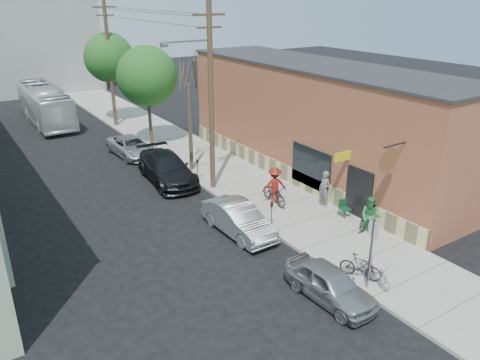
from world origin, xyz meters
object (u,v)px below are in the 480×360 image
car_0 (330,284)px  car_2 (167,168)px  car_3 (132,147)px  parked_bike_b (375,272)px  cyclist (274,185)px  parking_meter_near (272,211)px  parked_bike_a (361,267)px  car_1 (238,219)px  parking_meter_far (198,166)px  tree_bare (190,128)px  patron_green (370,217)px  bus (45,105)px  sign_post (371,247)px  tree_leafy_far (109,58)px  patio_chair_b (367,220)px  patron_grey (324,189)px  tree_leafy_mid (147,76)px  patio_chair_a (345,209)px  utility_pole_near (210,94)px

car_0 → car_2: size_ratio=0.67×
car_3 → parked_bike_b: bearing=-87.1°
cyclist → car_3: cyclist is taller
parking_meter_near → parked_bike_a: bearing=-86.4°
parking_meter_near → car_1: 1.59m
parking_meter_far → parked_bike_a: (0.32, -12.37, -0.34)m
parked_bike_b → car_1: (-2.02, 6.32, 0.11)m
tree_bare → parked_bike_b: bearing=-89.9°
patron_green → parked_bike_a: (-2.86, -2.17, -0.45)m
parking_meter_far → bus: bearing=102.5°
sign_post → car_3: size_ratio=0.60×
parking_meter_far → tree_leafy_far: bearing=88.0°
patio_chair_b → car_2: bearing=97.4°
patron_grey → parked_bike_b: (-3.09, -6.14, -0.49)m
tree_leafy_far → tree_leafy_mid: bearing=-90.0°
tree_leafy_mid → car_2: 8.33m
parked_bike_a → tree_bare: bearing=62.1°
car_1 → car_2: 7.65m
parking_meter_near → parked_bike_b: size_ratio=0.72×
patron_green → patio_chair_a: bearing=144.6°
patron_grey → car_1: patron_grey is taller
sign_post → bus: 32.35m
tree_bare → car_1: tree_bare is taller
tree_leafy_far → patron_green: tree_leafy_far is taller
parking_meter_near → tree_bare: bearing=86.5°
sign_post → car_2: bearing=96.3°
tree_bare → car_2: bearing=-160.3°
utility_pole_near → bus: size_ratio=0.90×
tree_leafy_mid → car_2: bearing=-106.1°
parking_meter_far → patio_chair_b: (3.61, -9.70, -0.39)m
patio_chair_a → parked_bike_b: size_ratio=0.51×
tree_bare → patio_chair_b: (3.06, -11.52, -2.20)m
tree_leafy_mid → car_2: tree_leafy_mid is taller
utility_pole_near → tree_bare: size_ratio=1.89×
tree_leafy_far → patio_chair_b: (3.06, -25.44, -4.85)m
car_1 → car_3: bearing=88.6°
parking_meter_near → tree_leafy_far: (0.55, 22.88, 4.46)m
patio_chair_b → car_0: (-5.06, -2.85, 0.05)m
tree_leafy_far → cyclist: 21.25m
parking_meter_near → patron_grey: patron_grey is taller
car_2 → tree_leafy_mid: bearing=79.3°
tree_leafy_mid → tree_leafy_far: 7.74m
tree_leafy_mid → patio_chair_b: 18.51m
patron_grey → sign_post: bearing=-27.5°
patio_chair_a → parked_bike_b: parked_bike_b is taller
parking_meter_far → car_3: size_ratio=0.27×
patron_green → parked_bike_a: bearing=-75.2°
tree_leafy_mid → parked_bike_b: 21.34m
sign_post → utility_pole_near: utility_pole_near is taller
sign_post → parking_meter_far: 12.98m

